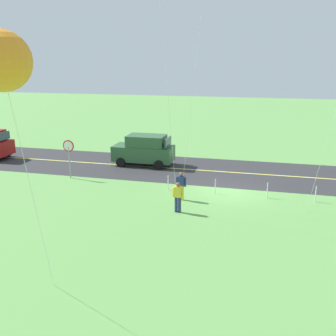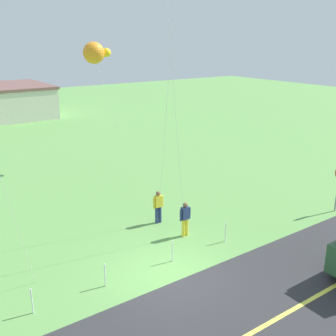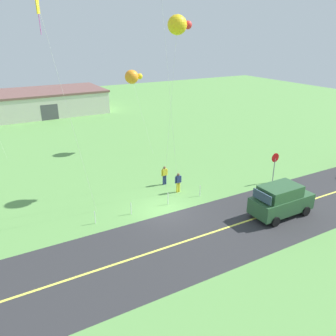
{
  "view_description": "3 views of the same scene",
  "coord_description": "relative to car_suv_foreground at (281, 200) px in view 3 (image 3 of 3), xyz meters",
  "views": [
    {
      "loc": [
        -1.81,
        22.0,
        7.56
      ],
      "look_at": [
        2.79,
        3.41,
        2.16
      ],
      "focal_mm": 41.28,
      "sensor_mm": 36.0,
      "label": 1
    },
    {
      "loc": [
        -7.58,
        -10.72,
        8.43
      ],
      "look_at": [
        2.3,
        3.37,
        2.87
      ],
      "focal_mm": 43.09,
      "sensor_mm": 36.0,
      "label": 2
    },
    {
      "loc": [
        -10.46,
        -18.94,
        11.79
      ],
      "look_at": [
        0.67,
        0.76,
        2.84
      ],
      "focal_mm": 36.92,
      "sensor_mm": 36.0,
      "label": 3
    }
  ],
  "objects": [
    {
      "name": "kite_blue_mid",
      "position": [
        -3.24,
        8.39,
        11.09
      ],
      "size": [
        2.29,
        1.4,
        12.94
      ],
      "color": "silver",
      "rests_on": "ground"
    },
    {
      "name": "fence_post_0",
      "position": [
        -11.4,
        5.14,
        -0.7
      ],
      "size": [
        0.05,
        0.05,
        0.9
      ],
      "primitive_type": "cylinder",
      "color": "silver",
      "rests_on": "ground"
    },
    {
      "name": "kite_green_far",
      "position": [
        -13.21,
        5.62,
        11.77
      ],
      "size": [
        2.66,
        1.68,
        13.87
      ],
      "color": "silver",
      "rests_on": "ground"
    },
    {
      "name": "person_adult_near",
      "position": [
        -4.17,
        6.59,
        -0.29
      ],
      "size": [
        0.58,
        0.22,
        1.6
      ],
      "rotation": [
        0.0,
        0.0,
        1.68
      ],
      "color": "yellow",
      "rests_on": "ground"
    },
    {
      "name": "asphalt_road",
      "position": [
        -6.53,
        0.44,
        -1.15
      ],
      "size": [
        120.0,
        7.0,
        0.0
      ],
      "primitive_type": "cube",
      "color": "#2D2D30",
      "rests_on": "ground"
    },
    {
      "name": "fence_post_2",
      "position": [
        -5.9,
        5.14,
        -0.7
      ],
      "size": [
        0.05,
        0.05,
        0.9
      ],
      "primitive_type": "cylinder",
      "color": "silver",
      "rests_on": "ground"
    },
    {
      "name": "fence_post_1",
      "position": [
        -8.83,
        5.14,
        -0.7
      ],
      "size": [
        0.05,
        0.05,
        0.9
      ],
      "primitive_type": "cylinder",
      "color": "silver",
      "rests_on": "ground"
    },
    {
      "name": "road_centre_stripe",
      "position": [
        -6.53,
        0.44,
        -1.15
      ],
      "size": [
        120.0,
        0.16,
        0.0
      ],
      "primitive_type": "cube",
      "color": "#E5E04C",
      "rests_on": "asphalt_road"
    },
    {
      "name": "person_adult_companion",
      "position": [
        -4.39,
        8.4,
        -0.29
      ],
      "size": [
        0.58,
        0.22,
        1.6
      ],
      "rotation": [
        0.0,
        0.0,
        1.78
      ],
      "color": "navy",
      "rests_on": "ground"
    },
    {
      "name": "fence_post_3",
      "position": [
        -3.07,
        5.14,
        -0.7
      ],
      "size": [
        0.05,
        0.05,
        0.9
      ],
      "primitive_type": "cylinder",
      "color": "silver",
      "rests_on": "ground"
    },
    {
      "name": "stop_sign",
      "position": [
        3.76,
        4.35,
        0.65
      ],
      "size": [
        0.76,
        0.08,
        2.56
      ],
      "color": "gray",
      "rests_on": "ground"
    },
    {
      "name": "kite_pink_drift",
      "position": [
        -2.46,
        18.61,
        6.37
      ],
      "size": [
        1.9,
        3.38,
        8.23
      ],
      "color": "silver",
      "rests_on": "ground"
    },
    {
      "name": "car_suv_foreground",
      "position": [
        0.0,
        0.0,
        0.0
      ],
      "size": [
        4.4,
        2.12,
        2.24
      ],
      "color": "#2D5633",
      "rests_on": "ground"
    },
    {
      "name": "ground_plane",
      "position": [
        -6.53,
        4.44,
        -1.2
      ],
      "size": [
        120.0,
        120.0,
        0.1
      ],
      "primitive_type": "cube",
      "color": "#60994C"
    },
    {
      "name": "warehouse_distant",
      "position": [
        -7.76,
        41.15,
        0.6
      ],
      "size": [
        18.36,
        10.2,
        3.5
      ],
      "color": "beige",
      "rests_on": "ground"
    }
  ]
}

